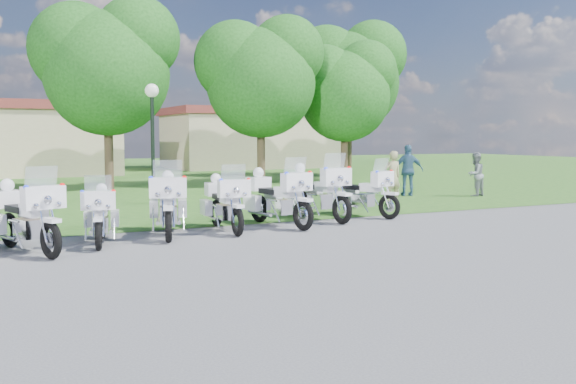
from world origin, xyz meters
name	(u,v)px	position (x,y,z in m)	size (l,w,h in m)	color
ground	(322,241)	(0.00, 0.00, 0.00)	(100.00, 100.00, 0.00)	#525257
grass_lawn	(97,174)	(0.00, 27.00, 0.00)	(100.00, 48.00, 0.01)	#2C621F
motorcycle_1	(25,216)	(-5.66, 1.39, 0.70)	(1.33, 2.38, 1.66)	black
motorcycle_2	(100,214)	(-4.20, 1.81, 0.60)	(1.00, 2.12, 1.44)	black
motorcycle_3	(168,203)	(-2.65, 2.26, 0.71)	(1.26, 2.48, 1.70)	black
motorcycle_4	(225,202)	(-1.28, 2.37, 0.66)	(0.86, 2.35, 1.58)	black
motorcycle_5	(277,197)	(0.15, 2.56, 0.72)	(1.12, 2.53, 1.71)	black
motorcycle_6	(317,191)	(1.61, 3.16, 0.74)	(1.02, 2.64, 1.78)	black
motorcycle_7	(359,192)	(3.01, 3.28, 0.67)	(1.29, 2.30, 1.61)	black
lamp_post	(152,113)	(-1.27, 8.91, 2.94)	(0.44, 0.44, 3.87)	black
tree_1	(105,61)	(-1.54, 15.21, 5.20)	(5.90, 5.03, 7.87)	#38281C
tree_2	(260,72)	(5.03, 14.67, 5.00)	(5.67, 4.84, 7.56)	#38281C
tree_3	(344,88)	(9.75, 15.28, 4.53)	(5.13, 4.38, 6.84)	#38281C
tree_4	(348,73)	(12.05, 18.65, 5.63)	(6.38, 5.44, 8.50)	#38281C
building_east	(250,138)	(11.00, 30.00, 2.07)	(11.44, 7.28, 4.10)	tan
bystander_a	(392,177)	(5.90, 5.79, 0.85)	(0.62, 0.41, 1.70)	#9A9568
bystander_b	(475,175)	(9.90, 6.27, 0.79)	(0.77, 0.60, 1.59)	gray
bystander_c	(408,171)	(7.80, 7.47, 0.94)	(1.10, 0.46, 1.88)	#335A7C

